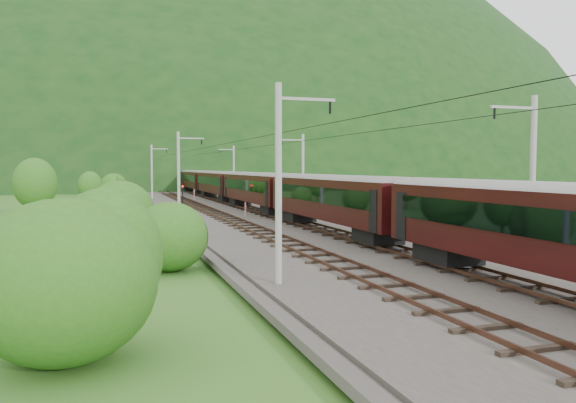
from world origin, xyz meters
name	(u,v)px	position (x,y,z in m)	size (l,w,h in m)	color
ground	(414,281)	(0.00, 0.00, 0.00)	(600.00, 600.00, 0.00)	#29591B
railbed	(328,247)	(0.00, 10.00, 0.15)	(14.00, 220.00, 0.30)	#38332D
track_left	(290,245)	(-2.40, 10.00, 0.37)	(2.40, 220.00, 0.27)	brown
track_right	(364,242)	(2.40, 10.00, 0.37)	(2.40, 220.00, 0.27)	brown
catenary_left	(179,172)	(-6.12, 32.00, 4.50)	(2.54, 192.28, 8.00)	gray
catenary_right	(302,172)	(6.12, 32.00, 4.50)	(2.54, 192.28, 8.00)	gray
overhead_wires	(328,132)	(0.00, 10.00, 7.10)	(4.83, 198.00, 0.03)	black
mountain_main	(133,177)	(0.00, 260.00, 0.00)	(504.00, 360.00, 244.00)	black
train	(256,183)	(2.40, 36.02, 3.29)	(2.75, 153.85, 4.76)	black
hazard_post_near	(194,194)	(-0.56, 59.92, 1.08)	(0.17, 0.17, 1.56)	red
hazard_post_far	(245,209)	(0.02, 31.13, 0.95)	(0.14, 0.14, 1.30)	red
signal	(183,193)	(-3.47, 50.37, 1.69)	(0.26, 0.26, 2.37)	black
vegetation_left	(80,218)	(-14.02, 8.75, 2.41)	(13.24, 144.68, 6.91)	#2A5416
vegetation_right	(481,219)	(12.65, 12.19, 1.28)	(7.22, 96.84, 2.93)	#2A5416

